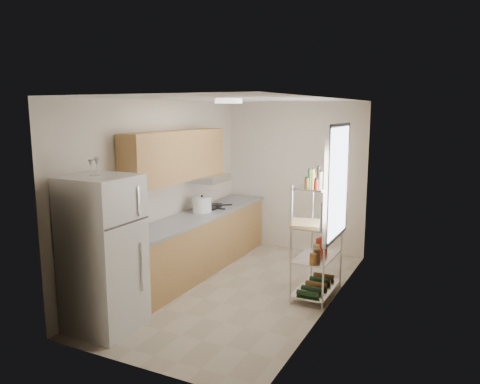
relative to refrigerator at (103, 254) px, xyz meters
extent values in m
cube|color=#B6A994|center=(0.87, 1.68, -0.88)|extent=(2.50, 4.40, 0.01)
cube|color=white|center=(0.87, 1.68, 1.73)|extent=(2.50, 4.40, 0.01)
cube|color=beige|center=(0.87, 3.88, 0.42)|extent=(2.50, 0.01, 2.60)
cube|color=beige|center=(0.87, -0.53, 0.42)|extent=(2.50, 0.01, 2.60)
cube|color=beige|center=(-0.38, 1.68, 0.42)|extent=(0.01, 4.40, 2.60)
cube|color=beige|center=(2.12, 1.68, 0.42)|extent=(0.01, 4.40, 2.60)
cube|color=#B9814F|center=(-0.05, 2.12, -0.45)|extent=(0.60, 3.48, 0.86)
cube|color=gray|center=(-0.03, 2.12, 0.00)|extent=(0.63, 3.51, 0.04)
cube|color=#B7BABC|center=(-0.07, 0.98, 0.00)|extent=(0.52, 0.44, 0.04)
cube|color=#B7BABC|center=(0.23, 3.48, -0.42)|extent=(0.01, 0.55, 0.72)
cube|color=#B9814F|center=(-0.18, 1.78, 0.93)|extent=(0.33, 2.20, 0.72)
cube|color=#B7BABC|center=(-0.13, 2.58, 0.51)|extent=(0.50, 0.60, 0.12)
cube|color=white|center=(2.10, 2.03, 0.67)|extent=(0.06, 1.00, 1.46)
cube|color=silver|center=(1.88, 1.98, -0.78)|extent=(0.45, 0.90, 0.02)
cube|color=silver|center=(1.88, 1.98, -0.33)|extent=(0.45, 0.90, 0.02)
cube|color=silver|center=(1.88, 1.98, 0.12)|extent=(0.45, 0.90, 0.02)
cube|color=silver|center=(1.88, 1.98, 0.62)|extent=(0.45, 0.90, 0.02)
cylinder|color=silver|center=(1.66, 1.54, -0.10)|extent=(0.02, 0.02, 1.55)
cylinder|color=silver|center=(1.66, 2.42, -0.10)|extent=(0.02, 0.02, 1.55)
cylinder|color=silver|center=(2.09, 1.54, -0.10)|extent=(0.02, 0.02, 1.55)
cylinder|color=silver|center=(2.09, 2.42, -0.10)|extent=(0.02, 0.02, 1.55)
cylinder|color=white|center=(0.87, 1.38, 1.69)|extent=(0.34, 0.34, 0.05)
cube|color=silver|center=(0.00, 0.00, 0.00)|extent=(0.72, 0.72, 1.76)
cylinder|color=white|center=(-0.07, 2.28, 0.14)|extent=(0.29, 0.29, 0.23)
cylinder|color=black|center=(-0.07, 2.48, 0.04)|extent=(0.26, 0.26, 0.04)
cylinder|color=black|center=(-0.07, 2.71, 0.04)|extent=(0.30, 0.30, 0.04)
cube|color=tan|center=(1.76, 1.78, 0.15)|extent=(0.45, 0.53, 0.03)
cube|color=black|center=(1.96, 2.14, 0.27)|extent=(0.18, 0.25, 0.27)
cube|color=maroon|center=(1.86, 2.25, -0.24)|extent=(0.13, 0.16, 0.16)
camera|label=1|loc=(3.59, -3.83, 1.58)|focal=35.00mm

